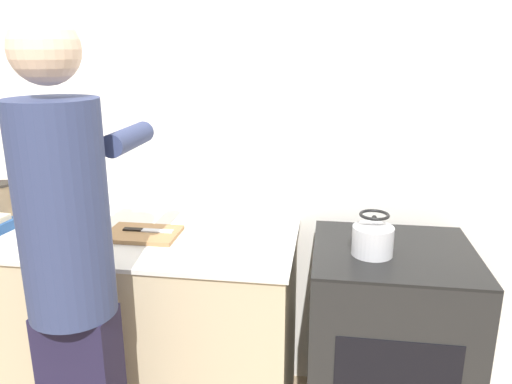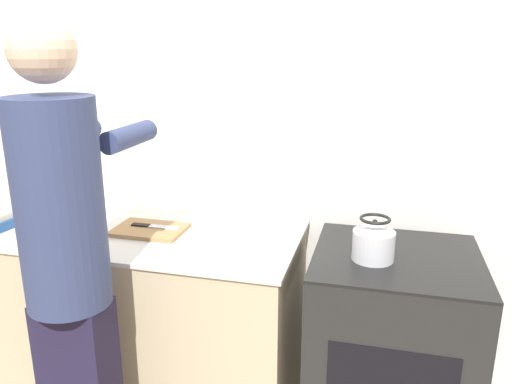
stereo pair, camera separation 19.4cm
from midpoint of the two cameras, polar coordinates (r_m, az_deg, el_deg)
wall_back at (r=2.46m, az=-1.80°, el=6.55°), size 8.00×0.05×2.60m
counter at (r=2.53m, az=-12.51°, el=-13.91°), size 1.66×0.69×0.92m
oven at (r=2.29m, az=17.42°, el=-17.74°), size 0.65×0.62×0.93m
person at (r=1.81m, az=-17.81°, el=-7.63°), size 0.32×0.57×1.81m
cutting_board at (r=2.26m, az=-9.65°, el=-4.32°), size 0.31×0.22×0.02m
knife at (r=2.26m, az=-9.22°, el=-3.94°), size 0.22×0.04×0.01m
kettle at (r=1.98m, az=16.07°, el=-5.55°), size 0.16×0.16×0.17m
bowl_prep at (r=2.51m, az=-16.24°, el=-2.09°), size 0.13×0.13×0.06m
canister_jar at (r=2.76m, az=-23.25°, el=-0.02°), size 0.12×0.12×0.17m
book_stack at (r=2.54m, az=-25.16°, el=-2.78°), size 0.20×0.30×0.07m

